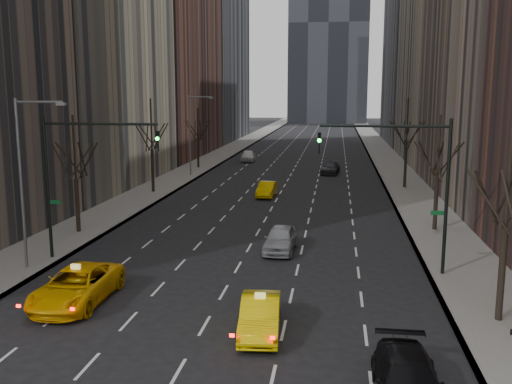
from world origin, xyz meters
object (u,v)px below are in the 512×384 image
at_px(silver_sedan_ahead, 280,239).
at_px(parked_suv_black, 407,382).
at_px(taxi_suv, 77,286).
at_px(taxi_sedan, 260,315).

distance_m(silver_sedan_ahead, parked_suv_black, 17.40).
bearing_deg(parked_suv_black, taxi_suv, 154.14).
height_order(taxi_suv, silver_sedan_ahead, taxi_suv).
relative_size(silver_sedan_ahead, parked_suv_black, 0.90).
height_order(taxi_suv, taxi_sedan, taxi_suv).
bearing_deg(taxi_sedan, silver_sedan_ahead, 87.17).
xyz_separation_m(taxi_suv, parked_suv_black, (13.79, -6.63, -0.09)).
relative_size(taxi_suv, taxi_sedan, 1.33).
bearing_deg(taxi_suv, parked_suv_black, -25.80).
bearing_deg(taxi_sedan, taxi_suv, 162.04).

